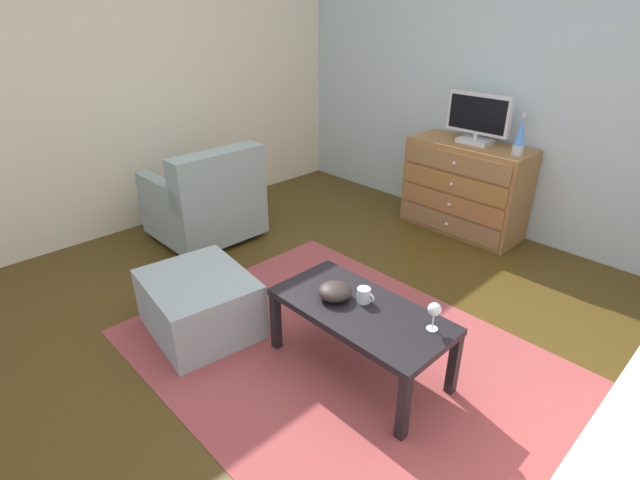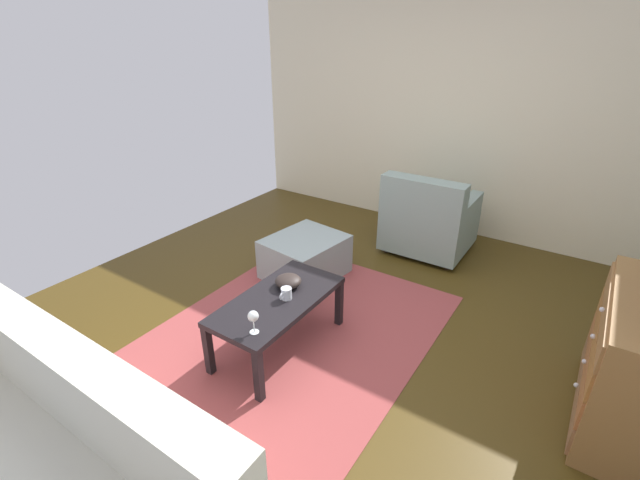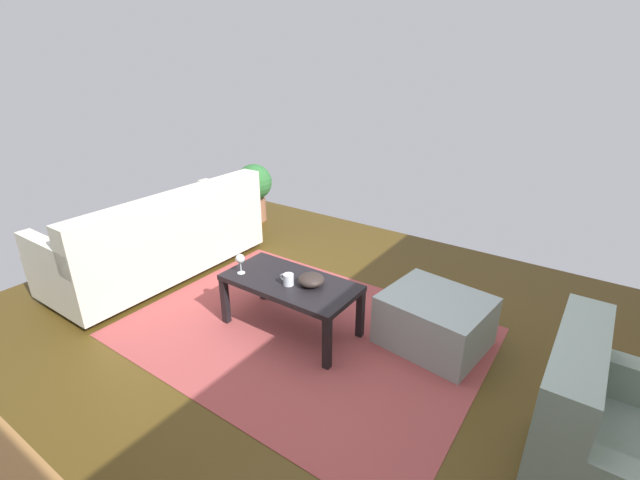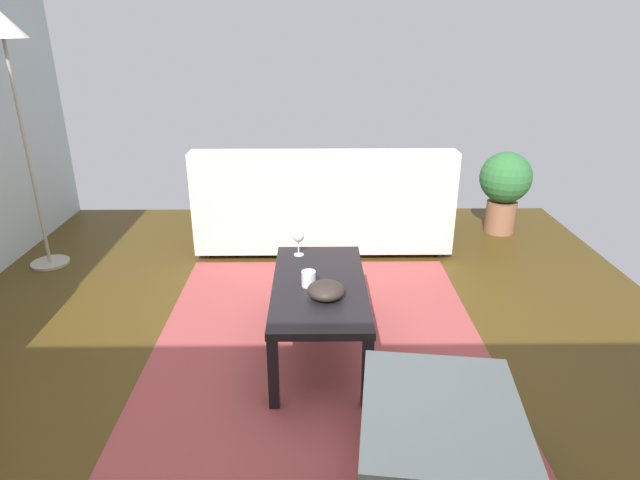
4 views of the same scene
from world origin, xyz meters
name	(u,v)px [view 2 (image 2 of 4)]	position (x,y,z in m)	size (l,w,h in m)	color
ground_plane	(323,337)	(0.00, 0.00, -0.03)	(5.60, 4.95, 0.05)	#473511
wall_plain_left	(453,115)	(-2.56, 0.00, 1.30)	(0.12, 4.95, 2.59)	beige
area_rug	(287,338)	(0.20, -0.20, 0.00)	(2.60, 1.90, 0.01)	#9A4140
dresser	(638,365)	(-0.32, 1.92, 0.41)	(1.07, 0.49, 0.82)	olive
coffee_table	(278,304)	(0.29, -0.20, 0.37)	(1.02, 0.50, 0.42)	black
wine_glass	(253,317)	(0.68, -0.08, 0.54)	(0.07, 0.07, 0.16)	silver
mug	(286,294)	(0.27, -0.14, 0.47)	(0.11, 0.08, 0.09)	silver
bowl_decorative	(288,281)	(0.13, -0.23, 0.47)	(0.19, 0.19, 0.09)	#2D2421
couch_large	(43,480)	(1.89, -0.24, 0.34)	(0.85, 2.01, 0.85)	#332319
armchair	(428,221)	(-1.79, 0.12, 0.34)	(0.80, 0.82, 0.85)	#332319
ottoman	(305,257)	(-0.67, -0.65, 0.19)	(0.70, 0.60, 0.38)	#92A1A1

